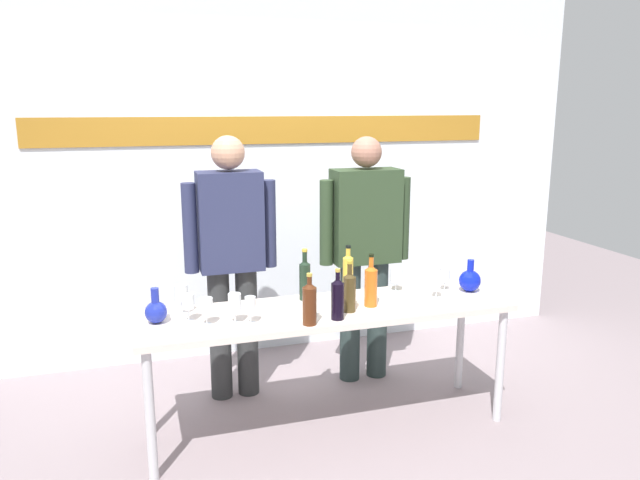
% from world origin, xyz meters
% --- Properties ---
extents(ground_plane, '(10.00, 10.00, 0.00)m').
position_xyz_m(ground_plane, '(0.00, 0.00, 0.00)').
color(ground_plane, gray).
extents(back_wall, '(4.95, 0.11, 3.00)m').
position_xyz_m(back_wall, '(0.00, 1.35, 1.50)').
color(back_wall, white).
rests_on(back_wall, ground).
extents(display_table, '(2.16, 0.57, 0.75)m').
position_xyz_m(display_table, '(0.00, 0.00, 0.69)').
color(display_table, silver).
rests_on(display_table, ground).
extents(decanter_blue_left, '(0.12, 0.12, 0.19)m').
position_xyz_m(decanter_blue_left, '(-0.95, 0.04, 0.82)').
color(decanter_blue_left, '#1D2A99').
rests_on(decanter_blue_left, display_table).
extents(decanter_blue_right, '(0.14, 0.14, 0.20)m').
position_xyz_m(decanter_blue_right, '(0.94, 0.04, 0.83)').
color(decanter_blue_right, '#0C1CB7').
rests_on(decanter_blue_right, display_table).
extents(presenter_left, '(0.59, 0.22, 1.71)m').
position_xyz_m(presenter_left, '(-0.46, 0.59, 0.98)').
color(presenter_left, '#2F3131').
rests_on(presenter_left, ground).
extents(presenter_right, '(0.64, 0.22, 1.69)m').
position_xyz_m(presenter_right, '(0.46, 0.59, 0.98)').
color(presenter_right, '#283634').
rests_on(presenter_right, ground).
extents(wine_bottle_0, '(0.07, 0.07, 0.30)m').
position_xyz_m(wine_bottle_0, '(0.10, -0.10, 0.88)').
color(wine_bottle_0, '#423418').
rests_on(wine_bottle_0, display_table).
extents(wine_bottle_1, '(0.07, 0.07, 0.31)m').
position_xyz_m(wine_bottle_1, '(0.25, -0.05, 0.89)').
color(wine_bottle_1, orange).
rests_on(wine_bottle_1, display_table).
extents(wine_bottle_2, '(0.08, 0.08, 0.28)m').
position_xyz_m(wine_bottle_2, '(-0.18, -0.23, 0.88)').
color(wine_bottle_2, '#4E2410').
rests_on(wine_bottle_2, display_table).
extents(wine_bottle_3, '(0.06, 0.06, 0.30)m').
position_xyz_m(wine_bottle_3, '(0.20, 0.23, 0.89)').
color(wine_bottle_3, gold).
rests_on(wine_bottle_3, display_table).
extents(wine_bottle_4, '(0.07, 0.07, 0.28)m').
position_xyz_m(wine_bottle_4, '(-0.01, -0.20, 0.88)').
color(wine_bottle_4, black).
rests_on(wine_bottle_4, display_table).
extents(wine_bottle_5, '(0.07, 0.07, 0.31)m').
position_xyz_m(wine_bottle_5, '(-0.08, 0.18, 0.89)').
color(wine_bottle_5, black).
rests_on(wine_bottle_5, display_table).
extents(wine_glass_left_0, '(0.07, 0.07, 0.15)m').
position_xyz_m(wine_glass_left_0, '(-0.78, 0.01, 0.86)').
color(wine_glass_left_0, white).
rests_on(wine_glass_left_0, display_table).
extents(wine_glass_left_1, '(0.06, 0.06, 0.15)m').
position_xyz_m(wine_glass_left_1, '(-0.47, -0.12, 0.86)').
color(wine_glass_left_1, white).
rests_on(wine_glass_left_1, display_table).
extents(wine_glass_left_2, '(0.07, 0.07, 0.15)m').
position_xyz_m(wine_glass_left_2, '(-0.70, -0.07, 0.86)').
color(wine_glass_left_2, white).
rests_on(wine_glass_left_2, display_table).
extents(wine_glass_left_3, '(0.07, 0.07, 0.17)m').
position_xyz_m(wine_glass_left_3, '(-0.81, 0.14, 0.88)').
color(wine_glass_left_3, white).
rests_on(wine_glass_left_3, display_table).
extents(wine_glass_left_4, '(0.07, 0.07, 0.16)m').
position_xyz_m(wine_glass_left_4, '(-0.55, -0.09, 0.87)').
color(wine_glass_left_4, white).
rests_on(wine_glass_left_4, display_table).
extents(wine_glass_right_0, '(0.06, 0.06, 0.16)m').
position_xyz_m(wine_glass_right_0, '(0.68, -0.03, 0.87)').
color(wine_glass_right_0, white).
rests_on(wine_glass_right_0, display_table).
extents(wine_glass_right_1, '(0.06, 0.06, 0.14)m').
position_xyz_m(wine_glass_right_1, '(0.80, 0.10, 0.85)').
color(wine_glass_right_1, white).
rests_on(wine_glass_right_1, display_table).
extents(wine_glass_right_2, '(0.07, 0.07, 0.15)m').
position_xyz_m(wine_glass_right_2, '(0.50, 0.17, 0.86)').
color(wine_glass_right_2, white).
rests_on(wine_glass_right_2, display_table).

